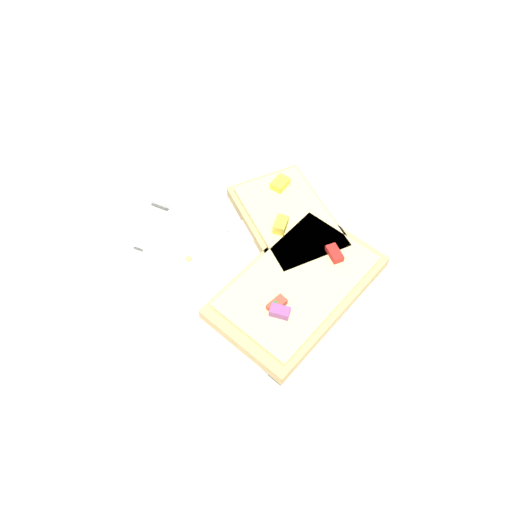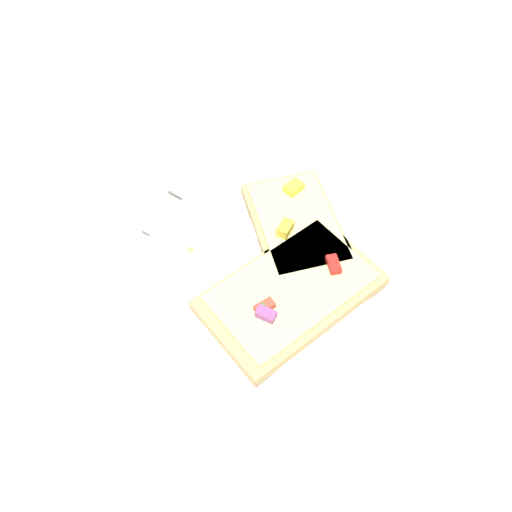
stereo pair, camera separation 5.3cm
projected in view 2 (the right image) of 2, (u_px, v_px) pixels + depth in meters
The scene contains 8 objects.
ground_plane at pixel (256, 268), 0.55m from camera, with size 4.00×4.00×0.00m, color beige.
plate at pixel (256, 265), 0.54m from camera, with size 0.25×0.25×0.01m.
fork at pixel (226, 269), 0.53m from camera, with size 0.03×0.21×0.01m.
knife at pixel (230, 217), 0.57m from camera, with size 0.02×0.22×0.01m.
pizza_slice_main at pixel (291, 291), 0.50m from camera, with size 0.20×0.15×0.03m.
pizza_slice_corner at pixel (297, 226), 0.55m from camera, with size 0.17×0.17×0.03m.
crumb_scatter at pixel (210, 252), 0.54m from camera, with size 0.05×0.09×0.01m.
napkin at pixel (384, 154), 0.65m from camera, with size 0.12×0.07×0.01m.
Camera 2 is at (-0.26, -0.17, 0.45)m, focal length 35.00 mm.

